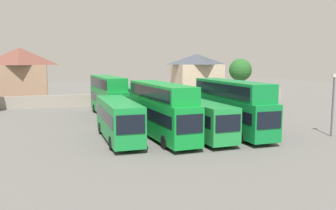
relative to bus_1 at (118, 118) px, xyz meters
name	(u,v)px	position (x,y,z in m)	size (l,w,h in m)	color
ground	(135,110)	(5.38, 17.66, -1.98)	(140.00, 140.00, 0.00)	#605E5B
depot_boundary_wall	(125,99)	(5.38, 24.14, -1.08)	(56.00, 0.50, 1.80)	gray
bus_1	(118,118)	(0.00, 0.00, 0.00)	(2.54, 10.46, 3.47)	#178739
bus_2	(161,108)	(3.75, -0.48, 0.78)	(3.19, 11.69, 4.89)	#108930
bus_3	(196,116)	(7.01, -0.57, -0.10)	(2.96, 11.63, 3.27)	#1F8C3E
bus_4	(232,104)	(10.70, -0.43, 0.83)	(2.69, 11.89, 4.99)	#107B35
bus_5	(108,94)	(1.23, 13.98, 0.78)	(3.08, 11.74, 4.89)	#138432
bus_6	(137,99)	(4.91, 14.02, -0.03)	(2.79, 10.77, 3.42)	#14833B
bus_7	(165,98)	(8.53, 13.76, 0.02)	(2.82, 10.92, 3.50)	#0F893A
house_terrace_left	(21,75)	(-10.03, 32.14, 2.54)	(8.44, 6.79, 8.85)	#9E7A60
house_terrace_centre	(197,75)	(20.74, 32.67, 2.09)	(8.67, 7.35, 7.99)	#C6B293
tree_left_of_lot	(240,70)	(24.09, 22.14, 3.24)	(3.68, 3.68, 7.10)	brown
lamp_post_lot_edge	(333,101)	(18.78, -4.34, 1.30)	(0.50, 0.24, 5.69)	#4C4C51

